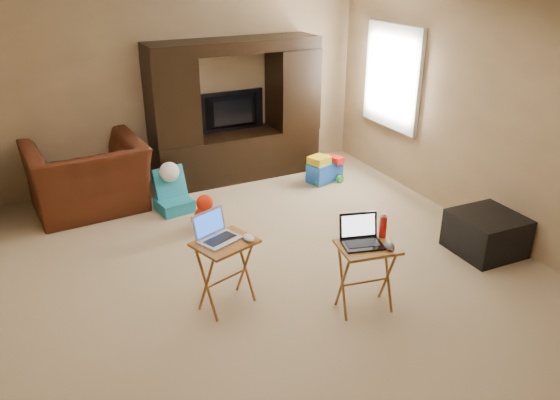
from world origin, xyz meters
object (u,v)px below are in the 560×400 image
ottoman (486,233)px  laptop_right (363,233)px  push_toy (325,168)px  television (233,112)px  mouse_right (389,246)px  entertainment_center (236,111)px  mouse_left (249,238)px  water_bottle (383,227)px  child_rocker (173,191)px  plush_toy (205,211)px  tray_table_left (226,274)px  recliner (88,177)px  laptop_left (219,228)px  tray_table_right (365,278)px

ottoman → laptop_right: laptop_right is taller
push_toy → television: bearing=123.8°
television → mouse_right: television is taller
entertainment_center → laptop_right: (-0.20, -3.43, -0.19)m
push_toy → mouse_left: bearing=-151.3°
mouse_right → water_bottle: size_ratio=0.66×
child_rocker → push_toy: (2.14, 0.07, -0.07)m
mouse_left → mouse_right: (1.01, -0.61, -0.01)m
plush_toy → push_toy: size_ratio=0.80×
ottoman → laptop_right: bearing=-170.1°
entertainment_center → tray_table_left: (-1.22, -2.89, -0.62)m
recliner → laptop_left: laptop_left is taller
push_toy → mouse_left: (-2.05, -2.27, 0.48)m
plush_toy → mouse_right: size_ratio=3.16×
tray_table_left → laptop_right: size_ratio=1.94×
child_rocker → tray_table_right: (0.96, -2.70, 0.05)m
child_rocker → laptop_right: size_ratio=1.58×
tray_table_left → laptop_right: laptop_right is taller
child_rocker → laptop_left: bearing=-103.8°
laptop_left → child_rocker: bearing=63.0°
tray_table_left → mouse_right: (1.20, -0.68, 0.34)m
television → laptop_left: size_ratio=2.86×
television → laptop_right: 3.52m
laptop_right → mouse_left: laptop_right is taller
entertainment_center → push_toy: size_ratio=4.54×
laptop_right → television: bearing=100.9°
mouse_right → ottoman: bearing=15.8°
water_bottle → child_rocker: bearing=113.9°
recliner → ottoman: (3.59, -2.84, -0.22)m
mouse_left → laptop_left: bearing=155.6°
entertainment_center → television: bearing=88.6°
entertainment_center → mouse_right: (-0.03, -3.57, -0.28)m
recliner → tray_table_right: (1.87, -3.17, -0.11)m
entertainment_center → laptop_right: 3.44m
tray_table_left → mouse_left: mouse_left is taller
laptop_left → mouse_right: (1.23, -0.71, -0.10)m
plush_toy → water_bottle: 2.31m
child_rocker → laptop_left: (-0.13, -2.11, 0.50)m
child_rocker → laptop_right: (0.92, -2.68, 0.49)m
plush_toy → ottoman: 3.05m
recliner → water_bottle: 3.73m
laptop_left → mouse_right: 1.42m
tray_table_right → mouse_left: mouse_left is taller
mouse_right → water_bottle: 0.22m
ottoman → mouse_right: mouse_right is taller
mouse_left → entertainment_center: bearing=70.8°
entertainment_center → child_rocker: (-1.12, -0.75, -0.68)m
plush_toy → recliner: bearing=136.5°
tray_table_right → water_bottle: bearing=30.6°
tray_table_left → tray_table_right: tray_table_left is taller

